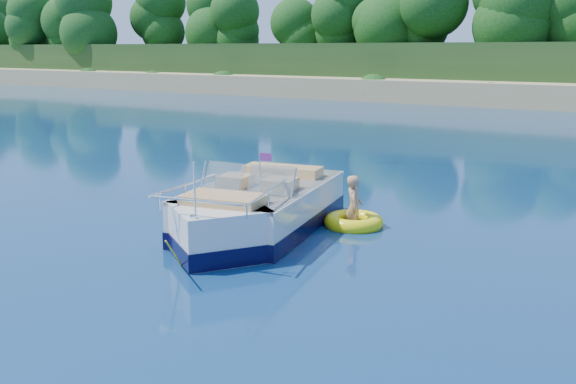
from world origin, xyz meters
TOP-DOWN VIEW (x-y plane):
  - ground at (0.00, 0.00)m, footprint 160.00×160.00m
  - motorboat at (-1.73, 3.89)m, footprint 2.99×6.09m
  - tow_tube at (-0.32, 5.41)m, footprint 1.27×1.27m
  - boy at (-0.34, 5.46)m, footprint 0.69×0.82m

SIDE VIEW (x-z plane):
  - ground at x=0.00m, z-range 0.00..0.00m
  - boy at x=-0.34m, z-range -0.74..0.74m
  - tow_tube at x=-0.32m, z-range -0.08..0.25m
  - motorboat at x=-1.73m, z-range -0.63..1.42m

